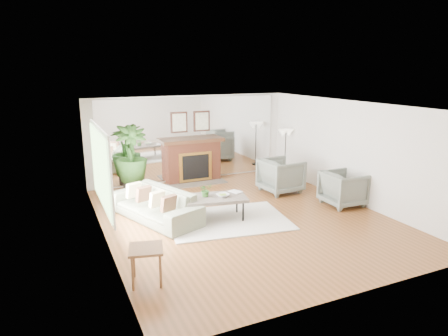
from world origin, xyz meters
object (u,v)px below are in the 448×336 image
fireplace (193,159)px  floor_lamp (286,137)px  armchair_front (343,188)px  sofa (155,205)px  coffee_table (216,199)px  potted_ficus (131,156)px  side_table (146,253)px  armchair_back (281,175)px

fireplace → floor_lamp: fireplace is taller
armchair_front → sofa: bearing=79.1°
floor_lamp → coffee_table: bearing=-144.2°
fireplace → potted_ficus: size_ratio=1.16×
side_table → floor_lamp: floor_lamp is taller
armchair_back → side_table: (-4.44, -3.19, 0.04)m
sofa → potted_ficus: 2.48m
armchair_back → floor_lamp: (0.91, 1.22, 0.81)m
potted_ficus → floor_lamp: 4.58m
fireplace → armchair_back: (1.79, -1.96, -0.20)m
fireplace → coffee_table: 3.19m
potted_ficus → floor_lamp: potted_ficus is taller
potted_ficus → armchair_front: bearing=-37.1°
coffee_table → potted_ficus: (-1.21, 2.97, 0.46)m
armchair_front → potted_ficus: (-4.43, 3.35, 0.53)m
coffee_table → sofa: bearing=154.9°
fireplace → floor_lamp: (2.70, -0.73, 0.60)m
sofa → side_table: (-0.82, -2.59, 0.15)m
armchair_back → side_table: size_ratio=1.60×
floor_lamp → armchair_front: bearing=-92.1°
fireplace → sofa: bearing=-125.5°
side_table → fireplace: bearing=62.8°
fireplace → armchair_back: size_ratio=2.05×
armchair_front → side_table: armchair_front is taller
side_table → floor_lamp: 6.98m
coffee_table → armchair_front: bearing=-6.8°
floor_lamp → side_table: bearing=-140.5°
armchair_front → floor_lamp: 2.90m
coffee_table → armchair_back: armchair_back is taller
fireplace → floor_lamp: 2.86m
coffee_table → armchair_back: 2.68m
side_table → potted_ficus: bearing=80.7°
armchair_front → side_table: bearing=108.6°
armchair_back → armchair_front: size_ratio=1.08×
armchair_front → potted_ficus: 5.58m
fireplace → potted_ficus: fireplace is taller
side_table → potted_ficus: potted_ficus is taller
armchair_back → floor_lamp: size_ratio=0.68×
sofa → side_table: sofa is taller
floor_lamp → potted_ficus: bearing=172.8°
side_table → armchair_back: bearing=35.7°
side_table → potted_ficus: 5.08m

